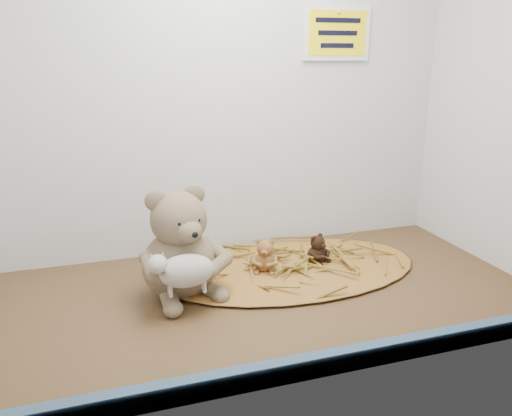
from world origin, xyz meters
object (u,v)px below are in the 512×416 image
object	(u,v)px
toy_lamb	(186,271)
main_teddy	(179,242)
mini_teddy_tan	(265,254)
mini_teddy_brown	(317,247)

from	to	relation	value
toy_lamb	main_teddy	bearing A→B (deg)	90.00
mini_teddy_tan	toy_lamb	bearing A→B (deg)	-124.50
main_teddy	mini_teddy_tan	size ratio (longest dim) A/B	3.02
main_teddy	mini_teddy_tan	xyz separation A→B (cm)	(20.67, 3.95, -6.77)
mini_teddy_tan	main_teddy	bearing A→B (deg)	-144.90
main_teddy	mini_teddy_brown	world-z (taller)	main_teddy
main_teddy	mini_teddy_brown	size ratio (longest dim) A/B	3.31
main_teddy	toy_lamb	size ratio (longest dim) A/B	1.64
mini_teddy_tan	mini_teddy_brown	xyz separation A→B (cm)	(13.58, 0.78, -0.35)
main_teddy	toy_lamb	world-z (taller)	main_teddy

